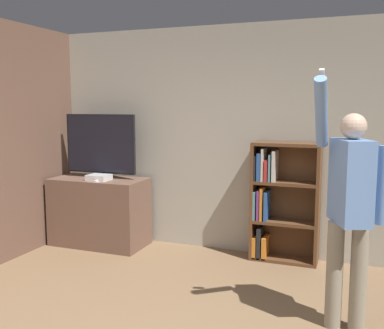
{
  "coord_description": "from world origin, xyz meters",
  "views": [
    {
      "loc": [
        1.31,
        -2.38,
        1.77
      ],
      "look_at": [
        -0.26,
        1.74,
        1.18
      ],
      "focal_mm": 42.0,
      "sensor_mm": 36.0,
      "label": 1
    }
  ],
  "objects_px": {
    "television": "(101,145)",
    "game_console": "(99,177)",
    "bookshelf": "(278,201)",
    "person": "(350,202)"
  },
  "relations": [
    {
      "from": "television",
      "to": "bookshelf",
      "type": "relative_size",
      "value": 0.71
    },
    {
      "from": "television",
      "to": "bookshelf",
      "type": "distance_m",
      "value": 2.3
    },
    {
      "from": "television",
      "to": "game_console",
      "type": "height_order",
      "value": "television"
    },
    {
      "from": "bookshelf",
      "to": "person",
      "type": "relative_size",
      "value": 0.67
    },
    {
      "from": "game_console",
      "to": "person",
      "type": "xyz_separation_m",
      "value": [
        2.93,
        -1.08,
        0.14
      ]
    },
    {
      "from": "game_console",
      "to": "bookshelf",
      "type": "distance_m",
      "value": 2.17
    },
    {
      "from": "television",
      "to": "bookshelf",
      "type": "bearing_deg",
      "value": 4.12
    },
    {
      "from": "game_console",
      "to": "television",
      "type": "bearing_deg",
      "value": 113.55
    },
    {
      "from": "bookshelf",
      "to": "person",
      "type": "xyz_separation_m",
      "value": [
        0.79,
        -1.42,
        0.34
      ]
    },
    {
      "from": "television",
      "to": "person",
      "type": "height_order",
      "value": "person"
    }
  ]
}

